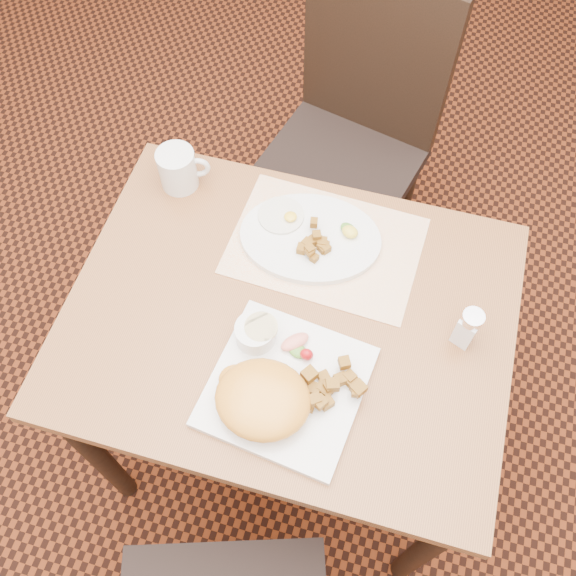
# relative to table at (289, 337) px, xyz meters

# --- Properties ---
(ground) EXTENTS (8.00, 8.00, 0.00)m
(ground) POSITION_rel_table_xyz_m (0.00, 0.00, -0.64)
(ground) COLOR black
(ground) RESTS_ON ground
(table) EXTENTS (0.90, 0.70, 0.75)m
(table) POSITION_rel_table_xyz_m (0.00, 0.00, 0.00)
(table) COLOR brown
(table) RESTS_ON ground
(chair_far) EXTENTS (0.51, 0.52, 0.97)m
(chair_far) POSITION_rel_table_xyz_m (-0.02, 0.72, -0.10)
(chair_far) COLOR black
(chair_far) RESTS_ON ground
(placemat) EXTENTS (0.41, 0.30, 0.00)m
(placemat) POSITION_rel_table_xyz_m (0.03, 0.18, 0.11)
(placemat) COLOR white
(placemat) RESTS_ON table
(plate_square) EXTENTS (0.31, 0.31, 0.02)m
(plate_square) POSITION_rel_table_xyz_m (0.04, -0.16, 0.12)
(plate_square) COLOR silver
(plate_square) RESTS_ON table
(plate_oval) EXTENTS (0.33, 0.26, 0.02)m
(plate_oval) POSITION_rel_table_xyz_m (-0.00, 0.18, 0.12)
(plate_oval) COLOR silver
(plate_oval) RESTS_ON placemat
(hollandaise_mound) EXTENTS (0.18, 0.16, 0.07)m
(hollandaise_mound) POSITION_rel_table_xyz_m (0.01, -0.20, 0.16)
(hollandaise_mound) COLOR gold
(hollandaise_mound) RESTS_ON plate_square
(ramekin) EXTENTS (0.08, 0.08, 0.04)m
(ramekin) POSITION_rel_table_xyz_m (-0.05, -0.08, 0.15)
(ramekin) COLOR silver
(ramekin) RESTS_ON plate_square
(garnish_sq) EXTENTS (0.07, 0.07, 0.03)m
(garnish_sq) POSITION_rel_table_xyz_m (0.04, -0.08, 0.14)
(garnish_sq) COLOR #387223
(garnish_sq) RESTS_ON plate_square
(fried_egg) EXTENTS (0.10, 0.10, 0.02)m
(fried_egg) POSITION_rel_table_xyz_m (-0.08, 0.22, 0.13)
(fried_egg) COLOR white
(fried_egg) RESTS_ON plate_oval
(garnish_ov) EXTENTS (0.05, 0.05, 0.02)m
(garnish_ov) POSITION_rel_table_xyz_m (0.07, 0.21, 0.14)
(garnish_ov) COLOR #387223
(garnish_ov) RESTS_ON plate_oval
(salt_shaker) EXTENTS (0.05, 0.05, 0.10)m
(salt_shaker) POSITION_rel_table_xyz_m (0.35, 0.04, 0.16)
(salt_shaker) COLOR white
(salt_shaker) RESTS_ON table
(coffee_mug) EXTENTS (0.11, 0.09, 0.10)m
(coffee_mug) POSITION_rel_table_xyz_m (-0.33, 0.26, 0.16)
(coffee_mug) COLOR silver
(coffee_mug) RESTS_ON table
(home_fries_sq) EXTENTS (0.13, 0.12, 0.04)m
(home_fries_sq) POSITION_rel_table_xyz_m (0.12, -0.14, 0.14)
(home_fries_sq) COLOR #936017
(home_fries_sq) RESTS_ON plate_square
(home_fries_ov) EXTENTS (0.07, 0.10, 0.03)m
(home_fries_ov) POSITION_rel_table_xyz_m (0.01, 0.16, 0.14)
(home_fries_ov) COLOR #936017
(home_fries_ov) RESTS_ON plate_oval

